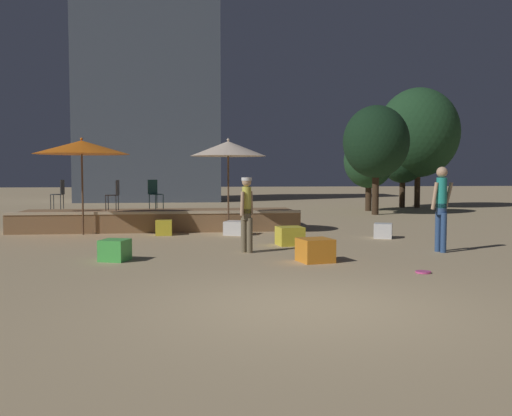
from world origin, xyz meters
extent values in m
plane|color=tan|center=(0.00, 0.00, 0.00)|extent=(120.00, 120.00, 0.00)
cube|color=olive|center=(-2.48, 10.66, 0.28)|extent=(8.50, 2.61, 0.55)
cube|color=#CCB793|center=(-2.48, 9.39, 0.59)|extent=(8.50, 0.12, 0.08)
cylinder|color=brown|center=(-4.51, 9.17, 1.13)|extent=(0.05, 0.05, 2.27)
cone|color=orange|center=(-4.51, 9.17, 2.46)|extent=(2.64, 2.64, 0.38)
sphere|color=orange|center=(-4.51, 9.17, 2.69)|extent=(0.08, 0.08, 0.08)
cylinder|color=brown|center=(-0.41, 9.08, 1.11)|extent=(0.05, 0.05, 2.22)
cone|color=beige|center=(-0.41, 9.08, 2.44)|extent=(2.18, 2.18, 0.43)
sphere|color=beige|center=(-0.41, 9.08, 2.69)|extent=(0.08, 0.08, 0.08)
cube|color=white|center=(3.61, 7.37, 0.20)|extent=(0.61, 0.61, 0.40)
cube|color=white|center=(-0.21, 8.65, 0.19)|extent=(0.79, 0.79, 0.38)
cube|color=orange|center=(0.92, 3.64, 0.23)|extent=(0.73, 0.73, 0.46)
cube|color=yellow|center=(0.88, 6.22, 0.22)|extent=(0.67, 0.67, 0.45)
cube|color=yellow|center=(-2.25, 8.80, 0.21)|extent=(0.46, 0.46, 0.42)
cube|color=#4CC651|center=(-3.02, 4.24, 0.21)|extent=(0.65, 0.65, 0.43)
cylinder|color=#72664C|center=(-0.35, 5.14, 0.38)|extent=(0.13, 0.13, 0.76)
cylinder|color=#72664C|center=(-0.23, 5.03, 0.38)|extent=(0.13, 0.13, 0.76)
cylinder|color=#72664C|center=(-0.29, 5.09, 0.84)|extent=(0.20, 0.20, 0.24)
cylinder|color=#D8D14C|center=(-0.29, 5.09, 1.16)|extent=(0.20, 0.20, 0.58)
cylinder|color=tan|center=(-0.40, 4.97, 1.09)|extent=(0.13, 0.14, 0.52)
cylinder|color=tan|center=(-0.18, 5.21, 1.09)|extent=(0.13, 0.13, 0.52)
sphere|color=tan|center=(-0.29, 5.09, 1.55)|extent=(0.21, 0.21, 0.21)
cylinder|color=white|center=(-0.29, 5.09, 1.61)|extent=(0.23, 0.23, 0.07)
cylinder|color=#2D4C7F|center=(3.95, 4.75, 0.44)|extent=(0.13, 0.13, 0.88)
cylinder|color=#2D4C7F|center=(4.00, 4.57, 0.44)|extent=(0.13, 0.13, 0.88)
cylinder|color=#2D4C7F|center=(3.98, 4.66, 0.96)|extent=(0.23, 0.23, 0.24)
cylinder|color=teal|center=(3.98, 4.66, 1.31)|extent=(0.23, 0.23, 0.67)
cylinder|color=tan|center=(3.80, 4.61, 1.24)|extent=(0.19, 0.12, 0.60)
cylinder|color=tan|center=(4.16, 4.70, 1.24)|extent=(0.25, 0.14, 0.60)
sphere|color=tan|center=(3.98, 4.66, 1.77)|extent=(0.24, 0.24, 0.24)
cylinder|color=#1E4C47|center=(-2.55, 10.30, 0.86)|extent=(0.02, 0.02, 0.45)
cylinder|color=#1E4C47|center=(-2.33, 10.51, 0.86)|extent=(0.02, 0.02, 0.45)
cylinder|color=#1E4C47|center=(-2.76, 10.52, 0.86)|extent=(0.02, 0.02, 0.45)
cylinder|color=#1E4C47|center=(-2.54, 10.73, 0.86)|extent=(0.02, 0.02, 0.45)
cylinder|color=#1E4C47|center=(-2.54, 10.51, 1.08)|extent=(0.40, 0.40, 0.02)
cube|color=#1E4C47|center=(-2.66, 10.64, 1.31)|extent=(0.28, 0.27, 0.45)
cylinder|color=#2D3338|center=(-5.70, 10.90, 0.86)|extent=(0.02, 0.02, 0.45)
cylinder|color=#2D3338|center=(-5.72, 10.60, 0.86)|extent=(0.02, 0.02, 0.45)
cylinder|color=#2D3338|center=(-5.40, 10.88, 0.86)|extent=(0.02, 0.02, 0.45)
cylinder|color=#2D3338|center=(-5.42, 10.58, 0.86)|extent=(0.02, 0.02, 0.45)
cylinder|color=#2D3338|center=(-5.56, 10.74, 1.08)|extent=(0.40, 0.40, 0.02)
cube|color=#2D3338|center=(-5.39, 10.73, 1.31)|extent=(0.06, 0.36, 0.45)
cylinder|color=#47474C|center=(-3.94, 10.09, 0.86)|extent=(0.02, 0.02, 0.45)
cylinder|color=#47474C|center=(-3.97, 9.79, 0.86)|extent=(0.02, 0.02, 0.45)
cylinder|color=#47474C|center=(-3.64, 10.06, 0.86)|extent=(0.02, 0.02, 0.45)
cylinder|color=#47474C|center=(-3.67, 9.76, 0.86)|extent=(0.02, 0.02, 0.45)
cylinder|color=#47474C|center=(-3.80, 9.92, 1.08)|extent=(0.40, 0.40, 0.02)
cube|color=#47474C|center=(-3.63, 9.91, 1.31)|extent=(0.07, 0.36, 0.45)
cylinder|color=#E54C99|center=(2.53, 2.19, 0.02)|extent=(0.27, 0.27, 0.03)
cylinder|color=#3D2B1C|center=(9.70, 19.76, 0.95)|extent=(0.28, 0.28, 1.90)
ellipsoid|color=#1E4223|center=(9.70, 19.76, 3.70)|extent=(3.99, 3.99, 4.38)
cylinder|color=#3D2B1C|center=(6.56, 17.77, 0.63)|extent=(0.28, 0.28, 1.26)
ellipsoid|color=#1E4223|center=(6.56, 17.77, 2.28)|extent=(2.26, 2.26, 2.48)
cylinder|color=#3D2B1C|center=(6.12, 15.48, 0.90)|extent=(0.28, 0.28, 1.79)
ellipsoid|color=black|center=(6.12, 15.48, 3.01)|extent=(2.71, 2.71, 2.98)
cylinder|color=#3D2B1C|center=(9.03, 20.02, 0.72)|extent=(0.28, 0.28, 1.45)
ellipsoid|color=#19381E|center=(9.03, 20.02, 2.48)|extent=(2.30, 2.30, 2.53)
cube|color=#4C5666|center=(-3.88, 28.18, 6.24)|extent=(8.42, 4.83, 12.48)
camera|label=1|loc=(-1.55, -7.29, 1.77)|focal=40.00mm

